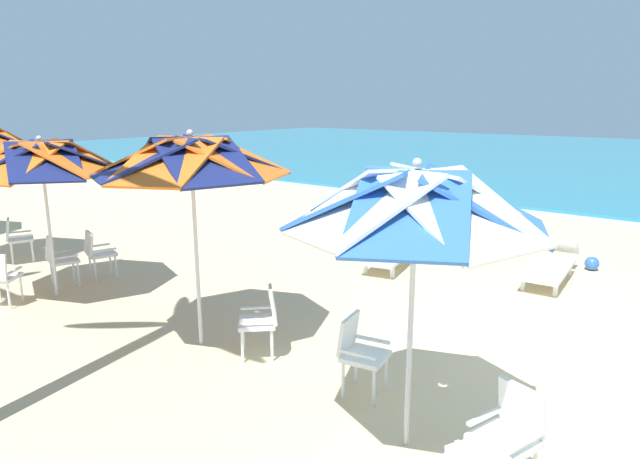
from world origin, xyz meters
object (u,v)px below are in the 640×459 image
(beach_umbrella_0, at_px, (416,203))
(plastic_chair_7, at_px, (16,237))
(plastic_chair_2, at_px, (359,350))
(beach_umbrella_2, at_px, (41,159))
(plastic_chair_4, at_px, (59,258))
(sun_lounger_2, at_px, (394,250))
(beach_ball, at_px, (592,263))
(plastic_chair_6, at_px, (98,251))
(beach_umbrella_1, at_px, (191,159))
(sun_lounger_1, at_px, (551,264))
(plastic_chair_1, at_px, (510,431))
(plastic_chair_3, at_px, (262,318))

(beach_umbrella_0, distance_m, plastic_chair_7, 9.10)
(plastic_chair_2, height_order, beach_umbrella_2, beach_umbrella_2)
(plastic_chair_4, height_order, sun_lounger_2, plastic_chair_4)
(plastic_chair_7, xyz_separation_m, beach_ball, (9.09, 6.24, -0.37))
(plastic_chair_6, bearing_deg, sun_lounger_2, 46.82)
(beach_umbrella_1, distance_m, beach_umbrella_2, 3.28)
(beach_umbrella_0, height_order, sun_lounger_1, beach_umbrella_0)
(plastic_chair_1, distance_m, beach_umbrella_2, 7.52)
(plastic_chair_1, xyz_separation_m, beach_ball, (-0.73, 6.82, -0.37))
(sun_lounger_1, distance_m, sun_lounger_2, 2.80)
(plastic_chair_1, height_order, plastic_chair_6, same)
(sun_lounger_2, bearing_deg, sun_lounger_1, 17.43)
(plastic_chair_6, bearing_deg, plastic_chair_4, -101.37)
(plastic_chair_6, relative_size, beach_ball, 3.36)
(plastic_chair_2, bearing_deg, plastic_chair_7, 179.40)
(plastic_chair_7, distance_m, beach_ball, 11.03)
(beach_umbrella_2, height_order, plastic_chair_6, beach_umbrella_2)
(plastic_chair_1, relative_size, sun_lounger_1, 0.40)
(plastic_chair_2, xyz_separation_m, sun_lounger_1, (0.56, 5.27, -0.22))
(plastic_chair_7, bearing_deg, beach_ball, 34.44)
(sun_lounger_1, distance_m, beach_ball, 1.16)
(beach_umbrella_0, xyz_separation_m, plastic_chair_4, (-6.80, 0.33, -1.75))
(plastic_chair_1, relative_size, plastic_chair_7, 1.00)
(plastic_chair_7, bearing_deg, plastic_chair_4, -6.70)
(beach_umbrella_0, xyz_separation_m, sun_lounger_2, (-2.96, 4.92, -1.97))
(plastic_chair_3, relative_size, plastic_chair_4, 1.00)
(beach_ball, bearing_deg, plastic_chair_6, -139.53)
(beach_ball, bearing_deg, plastic_chair_2, -99.26)
(plastic_chair_4, bearing_deg, beach_umbrella_0, -2.76)
(plastic_chair_6, height_order, sun_lounger_1, plastic_chair_6)
(plastic_chair_4, xyz_separation_m, plastic_chair_7, (-2.11, 0.25, 0.00))
(plastic_chair_3, relative_size, sun_lounger_2, 0.39)
(sun_lounger_1, bearing_deg, plastic_chair_6, -143.08)
(beach_umbrella_0, height_order, beach_ball, beach_umbrella_0)
(plastic_chair_4, bearing_deg, plastic_chair_2, 1.57)
(plastic_chair_1, height_order, plastic_chair_7, same)
(beach_umbrella_1, xyz_separation_m, beach_umbrella_2, (-3.27, -0.22, -0.19))
(beach_ball, bearing_deg, beach_umbrella_2, -134.25)
(plastic_chair_1, xyz_separation_m, plastic_chair_3, (-3.19, 0.52, 0.00))
(plastic_chair_7, bearing_deg, beach_umbrella_1, -3.11)
(plastic_chair_2, bearing_deg, beach_umbrella_0, -30.21)
(plastic_chair_4, height_order, plastic_chair_6, same)
(plastic_chair_4, bearing_deg, plastic_chair_6, 78.63)
(beach_umbrella_1, xyz_separation_m, plastic_chair_6, (-3.53, 0.70, -1.90))
(sun_lounger_2, bearing_deg, plastic_chair_7, -143.86)
(plastic_chair_7, relative_size, sun_lounger_1, 0.40)
(plastic_chair_4, xyz_separation_m, sun_lounger_1, (6.52, 5.43, -0.22))
(sun_lounger_2, height_order, beach_ball, sun_lounger_2)
(plastic_chair_4, bearing_deg, plastic_chair_7, 173.30)
(plastic_chair_2, height_order, plastic_chair_6, same)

